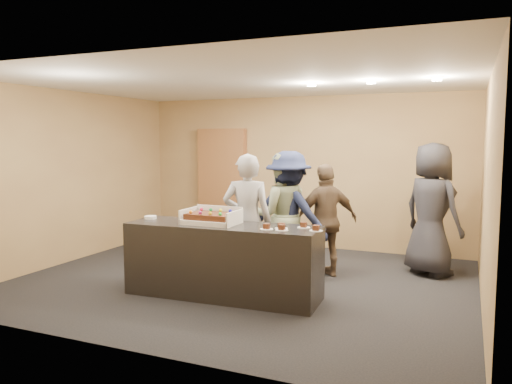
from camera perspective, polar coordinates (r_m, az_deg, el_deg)
room at (r=6.73m, az=-1.54°, el=1.03°), size 6.04×6.00×2.70m
serving_counter at (r=6.21m, az=-3.80°, el=-7.82°), size 2.43×0.82×0.90m
storage_cabinet at (r=9.59m, az=-3.90°, el=0.82°), size 0.97×0.15×2.14m
cake_box at (r=6.21m, az=-5.03°, el=-3.18°), size 0.66×0.46×0.19m
sheet_cake at (r=6.18m, az=-5.14°, el=-2.74°), size 0.57×0.39×0.11m
plate_stack at (r=6.68m, az=-11.97°, el=-2.86°), size 0.16×0.16×0.04m
slice_a at (r=5.77m, az=1.22°, el=-4.08°), size 0.15×0.15×0.07m
slice_b at (r=5.83m, az=2.90°, el=-3.98°), size 0.15×0.15×0.07m
slice_c at (r=5.71m, az=2.96°, el=-4.18°), size 0.15×0.15×0.07m
slice_d at (r=5.90m, az=5.47°, el=-3.88°), size 0.15×0.15×0.07m
slice_e at (r=5.71m, az=6.88°, el=-4.22°), size 0.15×0.15×0.07m
person_server_grey at (r=6.51m, az=-1.01°, el=-3.33°), size 0.74×0.59×1.75m
person_sage_man at (r=7.02m, az=2.75°, el=-2.68°), size 1.07×1.01×1.75m
person_navy_man at (r=7.02m, az=3.75°, el=-2.57°), size 1.23×0.81×1.78m
person_brown_extra at (r=7.10m, az=8.02°, el=-3.24°), size 0.97×0.90×1.60m
person_dark_suit at (r=7.53m, az=19.44°, el=-1.87°), size 1.10×1.03×1.90m
ceiling_spotlights at (r=6.74m, az=13.04°, el=12.12°), size 1.72×0.12×0.03m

